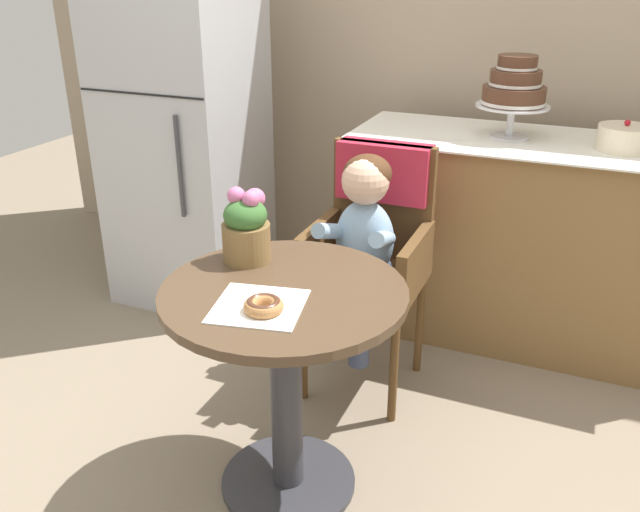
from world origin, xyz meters
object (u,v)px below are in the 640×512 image
(wicker_chair, at_px, (375,229))
(refrigerator, at_px, (184,128))
(seated_child, at_px, (361,234))
(cafe_table, at_px, (285,352))
(donut_front, at_px, (264,305))
(round_layer_cake, at_px, (625,138))
(tiered_cake_stand, at_px, (514,89))
(flower_vase, at_px, (246,227))

(wicker_chair, relative_size, refrigerator, 0.56)
(seated_child, relative_size, refrigerator, 0.43)
(cafe_table, relative_size, donut_front, 6.62)
(seated_child, relative_size, round_layer_cake, 3.52)
(round_layer_cake, height_order, refrigerator, refrigerator)
(refrigerator, bearing_deg, cafe_table, -46.33)
(seated_child, height_order, refrigerator, refrigerator)
(wicker_chair, bearing_deg, seated_child, -92.60)
(cafe_table, relative_size, tiered_cake_stand, 2.15)
(cafe_table, bearing_deg, seated_child, 86.63)
(round_layer_cake, bearing_deg, tiered_cake_stand, 176.88)
(tiered_cake_stand, bearing_deg, flower_vase, -117.85)
(tiered_cake_stand, bearing_deg, seated_child, -118.05)
(donut_front, relative_size, flower_vase, 0.46)
(seated_child, xyz_separation_m, flower_vase, (-0.23, -0.43, 0.15))
(wicker_chair, xyz_separation_m, tiered_cake_stand, (0.39, 0.57, 0.46))
(seated_child, relative_size, flower_vase, 3.09)
(cafe_table, distance_m, tiered_cake_stand, 1.49)
(cafe_table, distance_m, donut_front, 0.27)
(wicker_chair, relative_size, round_layer_cake, 4.63)
(seated_child, bearing_deg, round_layer_cake, 40.39)
(cafe_table, bearing_deg, wicker_chair, 87.35)
(flower_vase, relative_size, round_layer_cake, 1.14)
(cafe_table, xyz_separation_m, donut_front, (0.01, -0.15, 0.23))
(wicker_chair, height_order, donut_front, wicker_chair)
(wicker_chair, xyz_separation_m, round_layer_cake, (0.83, 0.55, 0.31))
(wicker_chair, bearing_deg, round_layer_cake, 30.92)
(round_layer_cake, distance_m, refrigerator, 1.92)
(donut_front, xyz_separation_m, tiered_cake_stand, (0.41, 1.45, 0.36))
(flower_vase, bearing_deg, tiered_cake_stand, 62.15)
(cafe_table, bearing_deg, flower_vase, 144.19)
(cafe_table, relative_size, flower_vase, 3.06)
(wicker_chair, relative_size, seated_child, 1.31)
(donut_front, bearing_deg, tiered_cake_stand, 74.16)
(wicker_chair, height_order, round_layer_cake, round_layer_cake)
(flower_vase, bearing_deg, wicker_chair, 69.03)
(seated_child, xyz_separation_m, round_layer_cake, (0.83, 0.70, 0.27))
(refrigerator, bearing_deg, seated_child, -25.94)
(cafe_table, height_order, tiered_cake_stand, tiered_cake_stand)
(tiered_cake_stand, bearing_deg, refrigerator, -172.25)
(flower_vase, relative_size, refrigerator, 0.14)
(flower_vase, height_order, refrigerator, refrigerator)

